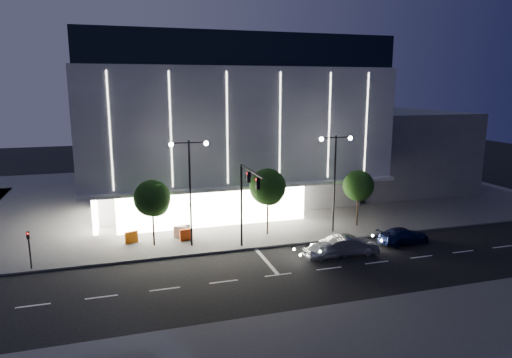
{
  "coord_description": "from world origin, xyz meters",
  "views": [
    {
      "loc": [
        -8.42,
        -30.24,
        13.22
      ],
      "look_at": [
        3.33,
        8.34,
        5.0
      ],
      "focal_mm": 32.0,
      "sensor_mm": 36.0,
      "label": 1
    }
  ],
  "objects": [
    {
      "name": "traffic_mast",
      "position": [
        1.0,
        3.34,
        5.03
      ],
      "size": [
        0.33,
        5.89,
        7.07
      ],
      "color": "black",
      "rests_on": "ground"
    },
    {
      "name": "museum",
      "position": [
        2.98,
        22.31,
        9.27
      ],
      "size": [
        30.0,
        25.8,
        18.0
      ],
      "color": "#4C4C51",
      "rests_on": "ground"
    },
    {
      "name": "barrier_b",
      "position": [
        -3.66,
        8.37,
        0.65
      ],
      "size": [
        1.11,
        0.66,
        1.0
      ],
      "primitive_type": "cube",
      "rotation": [
        0.0,
        0.0,
        -0.4
      ],
      "color": "silver",
      "rests_on": "sidewalk_museum"
    },
    {
      "name": "car_second",
      "position": [
        8.8,
        0.71,
        0.76
      ],
      "size": [
        4.75,
        2.03,
        1.52
      ],
      "primitive_type": "imported",
      "rotation": [
        0.0,
        0.0,
        1.48
      ],
      "color": "gray",
      "rests_on": "ground"
    },
    {
      "name": "barrier_d",
      "position": [
        -3.26,
        8.69,
        0.65
      ],
      "size": [
        1.13,
        0.53,
        1.0
      ],
      "primitive_type": "cube",
      "rotation": [
        0.0,
        0.0,
        0.26
      ],
      "color": "white",
      "rests_on": "sidewalk_museum"
    },
    {
      "name": "car_lead",
      "position": [
        6.79,
        0.63,
        0.65
      ],
      "size": [
        3.99,
        2.04,
        1.3
      ],
      "primitive_type": "imported",
      "rotation": [
        0.0,
        0.0,
        1.71
      ],
      "color": "#B3B5BB",
      "rests_on": "ground"
    },
    {
      "name": "street_lamp_west",
      "position": [
        -3.0,
        6.0,
        5.96
      ],
      "size": [
        3.16,
        0.36,
        9.0
      ],
      "color": "black",
      "rests_on": "ground"
    },
    {
      "name": "ped_signal_far",
      "position": [
        -15.0,
        4.5,
        1.89
      ],
      "size": [
        0.22,
        0.24,
        3.0
      ],
      "color": "black",
      "rests_on": "ground"
    },
    {
      "name": "barrier_a",
      "position": [
        -7.79,
        8.16,
        0.65
      ],
      "size": [
        1.12,
        0.57,
        1.0
      ],
      "primitive_type": "cube",
      "rotation": [
        0.0,
        0.0,
        0.31
      ],
      "color": "orange",
      "rests_on": "sidewalk_museum"
    },
    {
      "name": "sidewalk_museum",
      "position": [
        5.0,
        24.0,
        0.07
      ],
      "size": [
        70.0,
        40.0,
        0.15
      ],
      "primitive_type": "cube",
      "color": "#474747",
      "rests_on": "ground"
    },
    {
      "name": "ground",
      "position": [
        0.0,
        0.0,
        0.0
      ],
      "size": [
        160.0,
        160.0,
        0.0
      ],
      "primitive_type": "plane",
      "color": "black",
      "rests_on": "ground"
    },
    {
      "name": "sidewalk_near",
      "position": [
        5.0,
        -12.0,
        0.07
      ],
      "size": [
        70.0,
        10.0,
        0.15
      ],
      "primitive_type": "cube",
      "color": "#474747",
      "rests_on": "ground"
    },
    {
      "name": "annex_building",
      "position": [
        26.0,
        24.0,
        5.0
      ],
      "size": [
        16.0,
        20.0,
        10.0
      ],
      "primitive_type": "cube",
      "color": "#4C4C51",
      "rests_on": "ground"
    },
    {
      "name": "street_lamp_east",
      "position": [
        10.0,
        6.0,
        5.96
      ],
      "size": [
        3.16,
        0.36,
        9.0
      ],
      "color": "black",
      "rests_on": "ground"
    },
    {
      "name": "tree_right",
      "position": [
        13.03,
        7.02,
        3.88
      ],
      "size": [
        2.91,
        2.91,
        5.51
      ],
      "color": "black",
      "rests_on": "ground"
    },
    {
      "name": "car_third",
      "position": [
        14.5,
        1.66,
        0.68
      ],
      "size": [
        4.82,
        2.31,
        1.35
      ],
      "primitive_type": "imported",
      "rotation": [
        0.0,
        0.0,
        1.66
      ],
      "color": "#121B45",
      "rests_on": "ground"
    },
    {
      "name": "tree_left",
      "position": [
        -5.97,
        7.02,
        4.03
      ],
      "size": [
        3.02,
        3.02,
        5.72
      ],
      "color": "black",
      "rests_on": "ground"
    },
    {
      "name": "barrier_c",
      "position": [
        -3.24,
        7.42,
        0.65
      ],
      "size": [
        1.13,
        0.42,
        1.0
      ],
      "primitive_type": "cube",
      "rotation": [
        0.0,
        0.0,
        0.16
      ],
      "color": "#C73A0B",
      "rests_on": "sidewalk_museum"
    },
    {
      "name": "tree_mid",
      "position": [
        4.03,
        7.02,
        4.33
      ],
      "size": [
        3.25,
        3.25,
        6.15
      ],
      "color": "black",
      "rests_on": "ground"
    }
  ]
}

